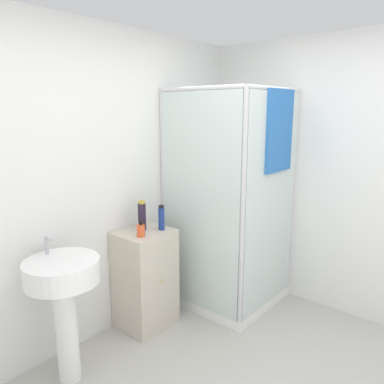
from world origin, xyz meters
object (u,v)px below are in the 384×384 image
(sink, at_px, (63,290))
(shampoo_bottle_tall_black, at_px, (142,216))
(shampoo_bottle_blue, at_px, (161,218))
(soap_dispenser, at_px, (141,230))

(sink, bearing_deg, shampoo_bottle_tall_black, 9.21)
(shampoo_bottle_tall_black, distance_m, shampoo_bottle_blue, 0.16)
(shampoo_bottle_tall_black, relative_size, shampoo_bottle_blue, 1.18)
(soap_dispenser, distance_m, shampoo_bottle_blue, 0.24)
(sink, bearing_deg, soap_dispenser, 1.33)
(sink, height_order, shampoo_bottle_blue, shampoo_bottle_blue)
(shampoo_bottle_tall_black, bearing_deg, shampoo_bottle_blue, -49.27)
(soap_dispenser, distance_m, shampoo_bottle_tall_black, 0.19)
(shampoo_bottle_tall_black, bearing_deg, sink, -170.79)
(sink, distance_m, shampoo_bottle_blue, 0.99)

